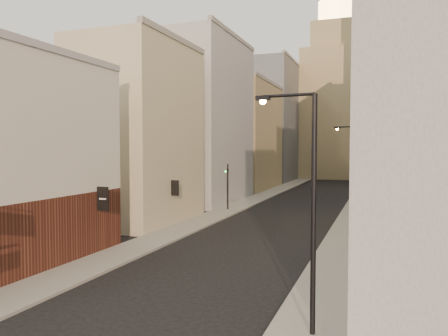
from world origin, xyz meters
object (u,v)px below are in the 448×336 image
(clock_tower, at_px, (336,99))
(streetlamp_mid, at_px, (356,169))
(white_tower, at_px, (389,83))
(traffic_light_left, at_px, (228,177))
(traffic_light_right, at_px, (352,175))
(streetlamp_near, at_px, (307,199))

(clock_tower, bearing_deg, streetlamp_mid, -82.79)
(white_tower, xyz_separation_m, traffic_light_left, (-16.59, -42.76, -14.95))
(streetlamp_mid, bearing_deg, traffic_light_right, 105.12)
(clock_tower, height_order, traffic_light_left, clock_tower)
(white_tower, bearing_deg, streetlamp_near, -92.89)
(white_tower, bearing_deg, clock_tower, 128.16)
(traffic_light_right, bearing_deg, clock_tower, -83.27)
(streetlamp_near, height_order, traffic_light_right, streetlamp_near)
(streetlamp_mid, relative_size, traffic_light_right, 1.72)
(white_tower, distance_m, traffic_light_right, 40.99)
(white_tower, bearing_deg, streetlamp_mid, -93.73)
(traffic_light_left, bearing_deg, clock_tower, -87.57)
(streetlamp_near, bearing_deg, clock_tower, 101.39)
(streetlamp_near, relative_size, streetlamp_mid, 1.01)
(clock_tower, distance_m, streetlamp_mid, 63.93)
(clock_tower, distance_m, traffic_light_left, 58.72)
(clock_tower, height_order, white_tower, clock_tower)
(traffic_light_left, xyz_separation_m, traffic_light_right, (12.51, 4.73, 0.21))
(traffic_light_right, bearing_deg, white_tower, -96.97)
(streetlamp_near, distance_m, traffic_light_right, 33.24)
(white_tower, relative_size, traffic_light_left, 8.30)
(clock_tower, relative_size, traffic_light_right, 8.98)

